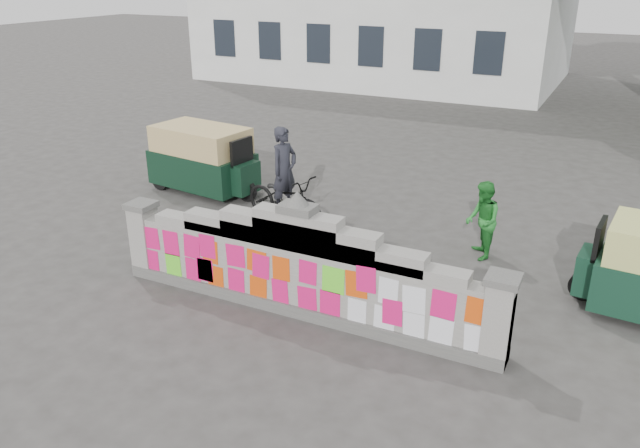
# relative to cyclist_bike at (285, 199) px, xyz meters

# --- Properties ---
(ground) EXTENTS (100.00, 100.00, 0.00)m
(ground) POSITION_rel_cyclist_bike_xyz_m (2.02, -3.14, -0.53)
(ground) COLOR #383533
(ground) RESTS_ON ground
(parapet_wall) EXTENTS (6.48, 0.44, 2.01)m
(parapet_wall) POSITION_rel_cyclist_bike_xyz_m (2.02, -3.14, 0.22)
(parapet_wall) COLOR #4C4C49
(parapet_wall) RESTS_ON ground
(cyclist_bike) EXTENTS (2.14, 1.15, 1.07)m
(cyclist_bike) POSITION_rel_cyclist_bike_xyz_m (0.00, 0.00, 0.00)
(cyclist_bike) COLOR black
(cyclist_bike) RESTS_ON ground
(cyclist_rider) EXTENTS (0.57, 0.74, 1.81)m
(cyclist_rider) POSITION_rel_cyclist_bike_xyz_m (0.00, 0.00, 0.37)
(cyclist_rider) COLOR #22222A
(cyclist_rider) RESTS_ON ground
(pedestrian) EXTENTS (0.79, 0.87, 1.46)m
(pedestrian) POSITION_rel_cyclist_bike_xyz_m (4.07, 0.13, 0.20)
(pedestrian) COLOR #227E2B
(pedestrian) RESTS_ON ground
(rickshaw_left) EXTENTS (2.88, 1.61, 1.56)m
(rickshaw_left) POSITION_rel_cyclist_bike_xyz_m (-2.71, 0.91, 0.27)
(rickshaw_left) COLOR black
(rickshaw_left) RESTS_ON ground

